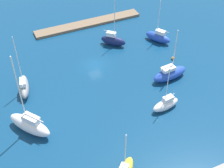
{
  "coord_description": "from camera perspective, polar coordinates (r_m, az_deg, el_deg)",
  "views": [
    {
      "loc": [
        18.32,
        48.98,
        40.46
      ],
      "look_at": [
        0.0,
        8.4,
        1.5
      ],
      "focal_mm": 51.69,
      "sensor_mm": 36.0,
      "label": 1
    }
  ],
  "objects": [
    {
      "name": "sailboat_navy_far_south",
      "position": [
        71.15,
        0.19,
        7.79
      ],
      "size": [
        5.23,
        5.15,
        11.15
      ],
      "rotation": [
        0.0,
        0.0,
        2.37
      ],
      "color": "#141E4C",
      "rests_on": "water"
    },
    {
      "name": "sailboat_white_mid_basin",
      "position": [
        53.7,
        -14.34,
        -6.94
      ],
      "size": [
        6.51,
        7.76,
        14.93
      ],
      "rotation": [
        0.0,
        0.0,
        5.34
      ],
      "color": "white",
      "rests_on": "water"
    },
    {
      "name": "sailboat_blue_along_channel",
      "position": [
        73.11,
        8.17,
        8.27
      ],
      "size": [
        4.77,
        6.07,
        9.95
      ],
      "rotation": [
        0.0,
        0.0,
        5.27
      ],
      "color": "#2347B2",
      "rests_on": "water"
    },
    {
      "name": "mooring_buoy_orange",
      "position": [
        68.52,
        10.74,
        4.52
      ],
      "size": [
        0.66,
        0.66,
        0.66
      ],
      "primitive_type": "sphere",
      "color": "orange",
      "rests_on": "water"
    },
    {
      "name": "sailboat_white_lone_south",
      "position": [
        56.66,
        9.49,
        -3.54
      ],
      "size": [
        5.36,
        2.32,
        9.1
      ],
      "rotation": [
        0.0,
        0.0,
        0.11
      ],
      "color": "white",
      "rests_on": "water"
    },
    {
      "name": "pier_dock",
      "position": [
        79.29,
        -4.21,
        10.65
      ],
      "size": [
        26.22,
        3.1,
        0.62
      ],
      "primitive_type": "cube",
      "color": "brown",
      "rests_on": "ground"
    },
    {
      "name": "sailboat_gray_inner_mooring",
      "position": [
        61.09,
        -15.31,
        -0.4
      ],
      "size": [
        2.83,
        6.32,
        11.82
      ],
      "rotation": [
        0.0,
        0.0,
        4.53
      ],
      "color": "gray",
      "rests_on": "water"
    },
    {
      "name": "water",
      "position": [
        66.12,
        -3.0,
        3.39
      ],
      "size": [
        160.0,
        160.0,
        0.0
      ],
      "primitive_type": "plane",
      "color": "navy",
      "rests_on": "ground"
    },
    {
      "name": "sailboat_blue_lone_north",
      "position": [
        62.84,
        10.17,
        1.85
      ],
      "size": [
        7.47,
        3.03,
        10.77
      ],
      "rotation": [
        0.0,
        0.0,
        3.22
      ],
      "color": "#2347B2",
      "rests_on": "water"
    }
  ]
}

